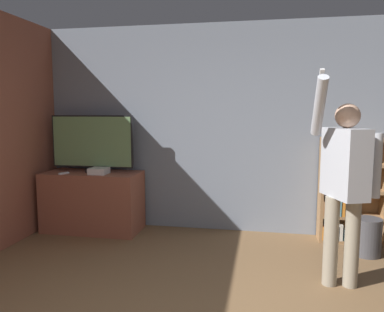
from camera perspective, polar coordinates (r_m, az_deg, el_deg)
wall_back at (r=4.93m, az=4.15°, el=4.15°), size 6.68×0.06×2.70m
tv_ledge at (r=5.17m, az=-14.86°, el=-6.70°), size 1.26×0.57×0.78m
television at (r=5.07m, az=-14.95°, el=1.96°), size 1.11×0.22×0.75m
game_console at (r=4.92m, az=-14.00°, el=-2.22°), size 0.22×0.22×0.08m
remote_loose at (r=5.05m, az=-18.96°, el=-2.49°), size 0.09×0.14×0.02m
bookshelf at (r=4.92m, az=22.37°, el=-5.22°), size 0.76×0.28×1.27m
person at (r=3.57m, az=22.24°, el=-3.02°), size 0.60×0.56×1.93m
waste_bin at (r=4.64m, az=25.12°, el=-11.07°), size 0.30×0.30×0.41m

